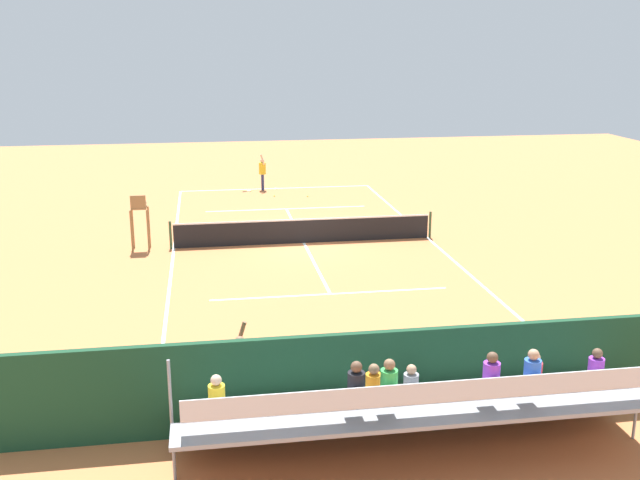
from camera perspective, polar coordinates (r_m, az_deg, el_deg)
name	(u,v)px	position (r m, az deg, el deg)	size (l,w,h in m)	color
ground_plane	(304,243)	(28.80, -1.26, -0.23)	(60.00, 60.00, 0.00)	#D17542
court_line_markings	(304,243)	(28.84, -1.27, -0.20)	(10.10, 22.20, 0.01)	white
tennis_net	(304,231)	(28.67, -1.26, 0.74)	(10.30, 0.10, 1.07)	black
backdrop_wall	(396,375)	(15.54, 5.93, -10.38)	(18.00, 0.16, 2.00)	#194228
bleacher_stand	(417,409)	(14.35, 7.53, -12.80)	(9.06, 2.40, 2.48)	gray
umpire_chair	(139,216)	(28.32, -13.80, 1.80)	(0.67, 0.67, 2.14)	olive
courtside_bench	(527,369)	(17.39, 15.72, -9.61)	(1.80, 0.40, 0.93)	#9E754C
equipment_bag	(468,392)	(16.92, 11.35, -11.45)	(0.90, 0.36, 0.36)	#B22D2D
tennis_player	(262,171)	(38.91, -4.48, 5.35)	(0.37, 0.53, 1.93)	navy
tennis_racket	(248,191)	(38.85, -5.57, 3.80)	(0.56, 0.46, 0.03)	black
tennis_ball_near	(308,196)	(37.24, -0.96, 3.40)	(0.07, 0.07, 0.07)	#CCDB33
tennis_ball_far	(274,196)	(37.38, -3.56, 3.42)	(0.07, 0.07, 0.07)	#CCDB33
line_judge	(240,365)	(15.97, -6.18, -9.59)	(0.43, 0.55, 1.93)	#232328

